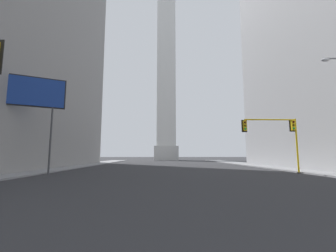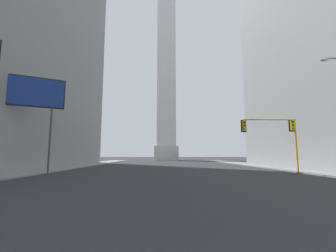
% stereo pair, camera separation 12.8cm
% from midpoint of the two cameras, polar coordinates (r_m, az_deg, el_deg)
% --- Properties ---
extents(sidewalk_left, '(5.00, 94.39, 0.15)m').
position_cam_midpoint_polar(sidewalk_left, '(32.10, -28.42, -9.74)').
color(sidewalk_left, gray).
rests_on(sidewalk_left, ground_plane).
extents(sidewalk_right, '(5.00, 94.39, 0.15)m').
position_cam_midpoint_polar(sidewalk_right, '(33.29, 29.63, -9.54)').
color(sidewalk_right, gray).
rests_on(sidewalk_right, ground_plane).
extents(obelisk, '(8.19, 8.19, 73.34)m').
position_cam_midpoint_polar(obelisk, '(85.80, -0.39, 15.67)').
color(obelisk, silver).
rests_on(obelisk, ground_plane).
extents(traffic_light_mid_right, '(5.95, 0.51, 5.74)m').
position_cam_midpoint_polar(traffic_light_mid_right, '(26.46, 26.08, -1.16)').
color(traffic_light_mid_right, yellow).
rests_on(traffic_light_mid_right, ground_plane).
extents(billboard_sign, '(6.45, 3.07, 9.67)m').
position_cam_midpoint_polar(billboard_sign, '(26.19, -32.34, 6.96)').
color(billboard_sign, '#3F3F42').
rests_on(billboard_sign, ground_plane).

